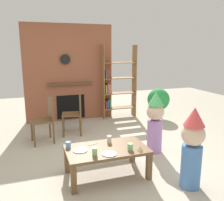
% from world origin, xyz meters
% --- Properties ---
extents(ground_plane, '(12.00, 12.00, 0.00)m').
position_xyz_m(ground_plane, '(0.00, 0.00, 0.00)').
color(ground_plane, '#BCB29E').
extents(brick_fireplace_feature, '(2.20, 0.28, 2.40)m').
position_xyz_m(brick_fireplace_feature, '(-0.24, 2.60, 1.19)').
color(brick_fireplace_feature, '#935138').
rests_on(brick_fireplace_feature, ground_plane).
extents(bookshelf, '(0.90, 0.28, 1.90)m').
position_xyz_m(bookshelf, '(0.95, 2.40, 0.85)').
color(bookshelf, olive).
rests_on(bookshelf, ground_plane).
extents(coffee_table, '(1.14, 0.66, 0.42)m').
position_xyz_m(coffee_table, '(-0.22, -0.44, 0.36)').
color(coffee_table, brown).
rests_on(coffee_table, ground_plane).
extents(paper_cup_near_left, '(0.07, 0.07, 0.11)m').
position_xyz_m(paper_cup_near_left, '(-0.12, -0.26, 0.48)').
color(paper_cup_near_left, silver).
rests_on(paper_cup_near_left, coffee_table).
extents(paper_cup_near_right, '(0.07, 0.07, 0.09)m').
position_xyz_m(paper_cup_near_right, '(-0.73, -0.25, 0.47)').
color(paper_cup_near_right, '#669EE0').
rests_on(paper_cup_near_right, coffee_table).
extents(paper_cup_center, '(0.08, 0.08, 0.10)m').
position_xyz_m(paper_cup_center, '(0.07, -0.61, 0.47)').
color(paper_cup_center, '#8CD18C').
rests_on(paper_cup_center, coffee_table).
extents(paper_cup_far_left, '(0.07, 0.07, 0.11)m').
position_xyz_m(paper_cup_far_left, '(-0.44, -0.62, 0.48)').
color(paper_cup_far_left, '#8CD18C').
rests_on(paper_cup_far_left, coffee_table).
extents(paper_plate_front, '(0.21, 0.21, 0.01)m').
position_xyz_m(paper_plate_front, '(-0.59, -0.41, 0.43)').
color(paper_plate_front, white).
rests_on(paper_plate_front, coffee_table).
extents(paper_plate_rear, '(0.20, 0.20, 0.01)m').
position_xyz_m(paper_plate_rear, '(-0.24, -0.65, 0.43)').
color(paper_plate_rear, white).
rests_on(paper_plate_rear, coffee_table).
extents(birthday_cake_slice, '(0.10, 0.10, 0.08)m').
position_xyz_m(birthday_cake_slice, '(0.19, -0.67, 0.46)').
color(birthday_cake_slice, '#EAC68C').
rests_on(birthday_cake_slice, coffee_table).
extents(table_fork, '(0.15, 0.05, 0.01)m').
position_xyz_m(table_fork, '(-0.36, -0.25, 0.43)').
color(table_fork, silver).
rests_on(table_fork, coffee_table).
extents(child_with_cone_hat, '(0.30, 0.30, 1.09)m').
position_xyz_m(child_with_cone_hat, '(0.74, -1.06, 0.58)').
color(child_with_cone_hat, '#4C7FC6').
rests_on(child_with_cone_hat, ground_plane).
extents(child_in_pink, '(0.30, 0.30, 1.09)m').
position_xyz_m(child_in_pink, '(0.84, 0.08, 0.58)').
color(child_in_pink, '#B27FCC').
rests_on(child_in_pink, ground_plane).
extents(dining_chair_left, '(0.45, 0.45, 0.90)m').
position_xyz_m(dining_chair_left, '(-0.93, 1.18, 0.51)').
color(dining_chair_left, brown).
rests_on(dining_chair_left, ground_plane).
extents(dining_chair_middle, '(0.46, 0.46, 0.90)m').
position_xyz_m(dining_chair_middle, '(-0.31, 1.44, 0.51)').
color(dining_chair_middle, brown).
rests_on(dining_chair_middle, ground_plane).
extents(potted_plant_tall, '(0.58, 0.58, 0.79)m').
position_xyz_m(potted_plant_tall, '(1.96, 1.94, 0.48)').
color(potted_plant_tall, beige).
rests_on(potted_plant_tall, ground_plane).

